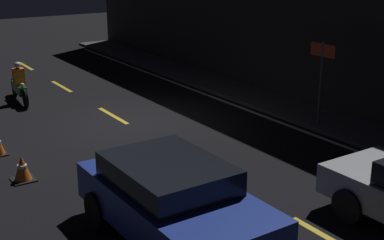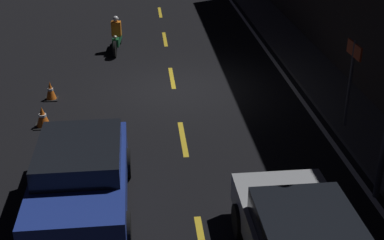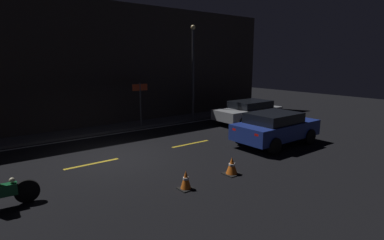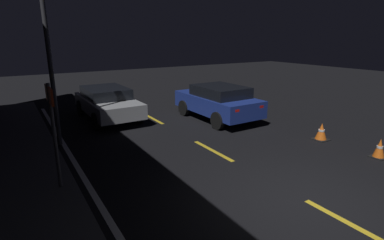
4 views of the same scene
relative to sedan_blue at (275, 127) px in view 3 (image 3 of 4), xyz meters
The scene contains 13 objects.
ground_plane 6.92m from the sedan_blue, 159.91° to the left, with size 56.00×56.00×0.00m, color black.
raised_curb 9.81m from the sedan_blue, 131.27° to the left, with size 28.00×1.72×0.11m.
building_front 10.90m from the sedan_blue, 127.65° to the left, with size 28.00×0.30×6.93m.
lane_dash_c 7.86m from the sedan_blue, 162.42° to the left, with size 2.00×0.14×0.01m.
lane_dash_d 3.86m from the sedan_blue, 141.36° to the left, with size 2.00×0.14×0.01m.
lane_dash_e 2.93m from the sedan_blue, 56.77° to the left, with size 2.00×0.14×0.01m.
lane_solid_kerb 9.01m from the sedan_blue, 135.96° to the left, with size 25.20×0.14×0.01m.
sedan_blue is the anchor object (origin of this frame).
hatchback_silver 4.77m from the sedan_blue, 56.93° to the left, with size 4.29×1.98×1.34m.
traffic_cone_near 6.19m from the sedan_blue, 166.13° to the right, with size 0.41×0.41×0.58m.
traffic_cone_mid 4.35m from the sedan_blue, 160.65° to the right, with size 0.50×0.50×0.59m.
shop_sign 7.58m from the sedan_blue, 114.62° to the left, with size 0.90×0.08×2.40m.
street_lamp 6.80m from the sedan_blue, 88.28° to the left, with size 0.28×0.28×5.76m.
Camera 3 is at (-4.33, -10.52, 3.70)m, focal length 28.00 mm.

